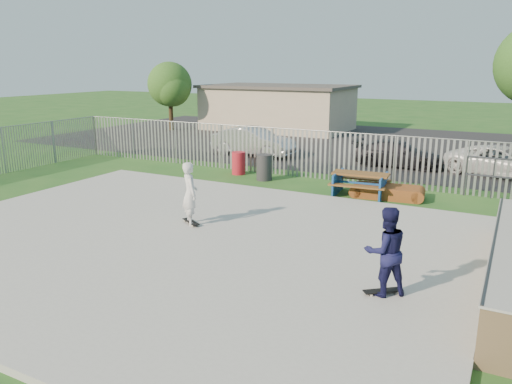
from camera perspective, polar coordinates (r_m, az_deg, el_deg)
The scene contains 17 objects.
ground at distance 13.55m, azimuth -8.86°, elevation -5.74°, with size 120.00×120.00×0.00m, color #22571D.
concrete_slab at distance 13.52m, azimuth -8.88°, elevation -5.44°, with size 15.00×12.00×0.15m, color #A4A49F.
fence at distance 16.58m, azimuth 3.29°, elevation 1.74°, with size 26.04×16.02×2.00m.
picnic_table at distance 18.42m, azimuth 11.81°, elevation 0.90°, with size 2.10×1.78×0.84m.
funbox at distance 18.38m, azimuth 14.76°, elevation 0.02°, with size 2.25×1.32×0.43m.
trash_bin_red at distance 21.59m, azimuth -2.00°, elevation 3.32°, with size 0.58×0.58×0.97m, color #A71925.
trash_bin_grey at distance 20.46m, azimuth 0.95°, elevation 2.84°, with size 0.64×0.64×1.07m, color #2B2A2D.
parking_lot at distance 30.49m, azimuth 12.95°, elevation 5.30°, with size 40.00×18.00×0.02m, color black.
car_silver at distance 26.00m, azimuth -0.32°, elevation 5.80°, with size 1.55×4.43×1.46m, color silver.
car_dark at distance 24.01m, azimuth 15.93°, elevation 4.21°, with size 1.67×4.11×1.19m, color black.
car_white at distance 23.51m, azimuth 26.36°, elevation 3.14°, with size 2.08×4.52×1.26m, color silver.
building at distance 36.80m, azimuth 2.53°, elevation 9.65°, with size 10.40×6.40×3.20m.
tree_left at distance 36.72m, azimuth -9.83°, elevation 12.02°, with size 3.13×3.13×4.83m.
skateboard_a at distance 10.52m, azimuth 14.29°, elevation -10.99°, with size 0.75×0.66×0.08m.
skateboard_b at distance 14.55m, azimuth -7.43°, elevation -3.48°, with size 0.79×0.58×0.08m.
skater_navy at distance 10.18m, azimuth 14.60°, elevation -6.57°, with size 0.88×0.69×1.81m, color #13143C.
skater_white at distance 14.31m, azimuth -7.55°, elevation -0.17°, with size 0.66×0.43×1.81m, color silver.
Camera 1 is at (7.71, -10.14, 4.61)m, focal length 35.00 mm.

